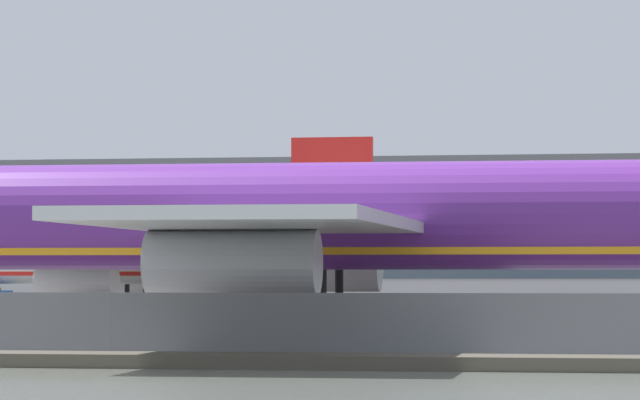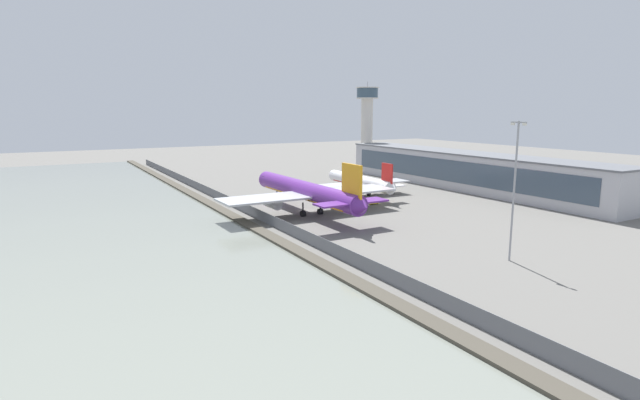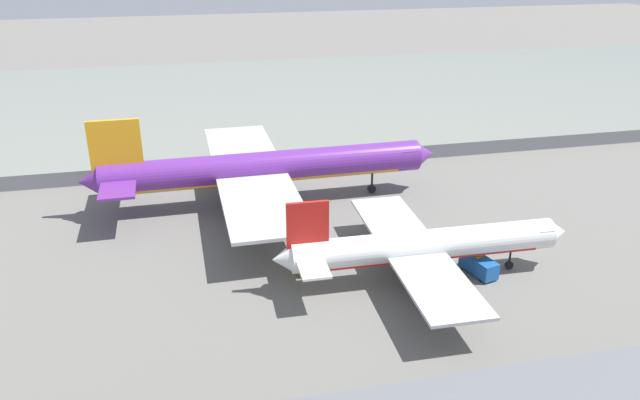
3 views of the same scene
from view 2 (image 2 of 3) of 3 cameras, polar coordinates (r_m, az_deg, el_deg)
The scene contains 10 objects.
ground_plane at distance 134.76m, azimuth -1.47°, elevation -1.17°, with size 500.00×500.00×0.00m, color #66635E.
shoreline_seawall at distance 126.61m, azimuth -9.70°, elevation -1.95°, with size 320.00×3.00×0.50m.
perimeter_fence at distance 127.94m, azimuth -7.82°, elevation -1.29°, with size 280.00×0.10×2.61m.
cargo_jet_purple at distance 129.57m, azimuth -1.52°, elevation 0.94°, with size 55.38×47.65×15.04m.
passenger_jet_white_red at distance 157.22m, azimuth 4.65°, elevation 2.09°, with size 37.46×31.71×11.62m.
baggage_tug at distance 144.03m, azimuth 6.10°, elevation -0.16°, with size 1.85×3.32×1.80m.
ops_van at distance 164.37m, azimuth 3.34°, elevation 1.35°, with size 3.34×5.56×2.48m.
control_tower at distance 226.82m, azimuth 5.38°, elevation 9.08°, with size 10.40×10.40×38.98m.
terminal_building at distance 178.46m, azimuth 16.33°, elevation 3.27°, with size 113.87×15.93×12.46m.
apron_light_mast_apron_west at distance 93.86m, azimuth 21.33°, elevation 1.61°, with size 3.20×0.40×24.89m.
Camera 2 is at (116.68, -61.87, 26.78)m, focal length 28.00 mm.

